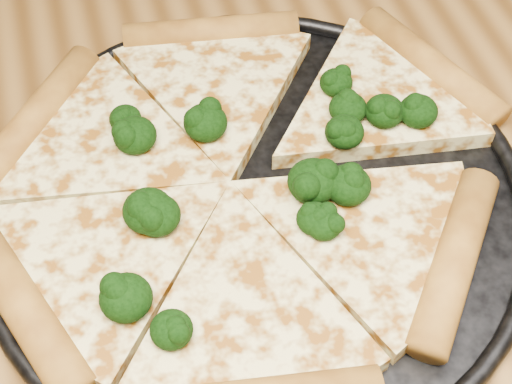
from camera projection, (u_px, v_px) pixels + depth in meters
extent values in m
cube|color=brown|center=(265.00, 281.00, 0.54)|extent=(1.20, 0.90, 0.04)
cylinder|color=black|center=(256.00, 203.00, 0.55)|extent=(0.39, 0.39, 0.01)
torus|color=black|center=(256.00, 197.00, 0.55)|extent=(0.40, 0.40, 0.01)
cylinder|color=#AC752B|center=(431.00, 67.00, 0.62)|extent=(0.08, 0.15, 0.03)
cylinder|color=#AC752B|center=(211.00, 33.00, 0.64)|extent=(0.15, 0.05, 0.03)
cylinder|color=#AC752B|center=(37.00, 118.00, 0.58)|extent=(0.12, 0.13, 0.03)
cylinder|color=#AC752B|center=(22.00, 305.00, 0.48)|extent=(0.08, 0.15, 0.03)
cylinder|color=#AC752B|center=(454.00, 260.00, 0.51)|extent=(0.12, 0.13, 0.03)
ellipsoid|color=black|center=(126.00, 298.00, 0.47)|extent=(0.03, 0.03, 0.03)
ellipsoid|color=black|center=(344.00, 132.00, 0.56)|extent=(0.03, 0.03, 0.02)
ellipsoid|color=black|center=(348.00, 185.00, 0.53)|extent=(0.03, 0.03, 0.02)
ellipsoid|color=black|center=(348.00, 108.00, 0.57)|extent=(0.03, 0.03, 0.02)
ellipsoid|color=black|center=(313.00, 181.00, 0.53)|extent=(0.04, 0.04, 0.03)
ellipsoid|color=black|center=(418.00, 111.00, 0.57)|extent=(0.03, 0.03, 0.02)
ellipsoid|color=black|center=(135.00, 135.00, 0.56)|extent=(0.03, 0.03, 0.02)
ellipsoid|color=black|center=(157.00, 215.00, 0.51)|extent=(0.03, 0.03, 0.02)
ellipsoid|color=black|center=(206.00, 123.00, 0.56)|extent=(0.03, 0.03, 0.02)
ellipsoid|color=black|center=(171.00, 330.00, 0.46)|extent=(0.03, 0.03, 0.02)
ellipsoid|color=black|center=(315.00, 219.00, 0.51)|extent=(0.03, 0.03, 0.02)
ellipsoid|color=black|center=(125.00, 119.00, 0.57)|extent=(0.02, 0.02, 0.02)
ellipsoid|color=black|center=(324.00, 224.00, 0.51)|extent=(0.03, 0.03, 0.02)
ellipsoid|color=black|center=(336.00, 83.00, 0.59)|extent=(0.03, 0.03, 0.02)
ellipsoid|color=black|center=(148.00, 211.00, 0.51)|extent=(0.04, 0.04, 0.03)
ellipsoid|color=black|center=(384.00, 111.00, 0.57)|extent=(0.03, 0.03, 0.02)
ellipsoid|color=black|center=(209.00, 124.00, 0.57)|extent=(0.03, 0.03, 0.02)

